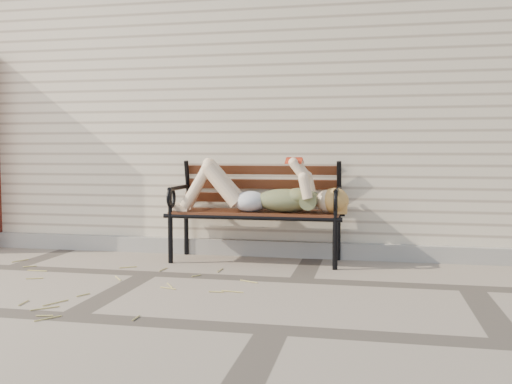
# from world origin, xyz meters

# --- Properties ---
(ground) EXTENTS (80.00, 80.00, 0.00)m
(ground) POSITION_xyz_m (0.00, 0.00, 0.00)
(ground) COLOR gray
(ground) RESTS_ON ground
(house_wall) EXTENTS (8.00, 4.00, 3.00)m
(house_wall) POSITION_xyz_m (0.00, 3.00, 1.50)
(house_wall) COLOR beige
(house_wall) RESTS_ON ground
(foundation_strip) EXTENTS (8.00, 0.10, 0.15)m
(foundation_strip) POSITION_xyz_m (0.00, 0.97, 0.07)
(foundation_strip) COLOR gray
(foundation_strip) RESTS_ON ground
(garden_bench) EXTENTS (1.66, 0.66, 1.08)m
(garden_bench) POSITION_xyz_m (0.75, 0.79, 0.60)
(garden_bench) COLOR black
(garden_bench) RESTS_ON ground
(reading_woman) EXTENTS (1.57, 0.36, 0.49)m
(reading_woman) POSITION_xyz_m (0.77, 0.66, 0.64)
(reading_woman) COLOR #0A3148
(reading_woman) RESTS_ON ground
(straw_scatter) EXTENTS (2.76, 1.55, 0.01)m
(straw_scatter) POSITION_xyz_m (-0.28, -0.36, 0.01)
(straw_scatter) COLOR tan
(straw_scatter) RESTS_ON ground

